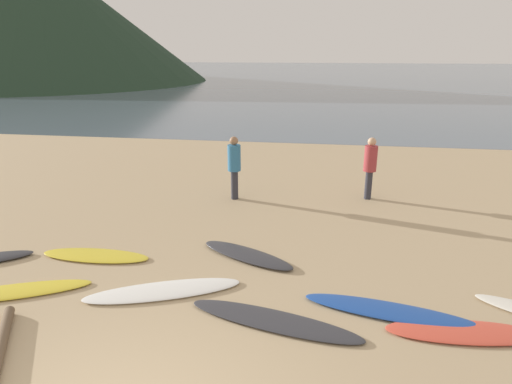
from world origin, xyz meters
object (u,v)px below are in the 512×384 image
Objects in this scene: surfboard_2 at (96,255)px; person_0 at (370,163)px; surfboard_1 at (10,292)px; surfboard_3 at (163,291)px; surfboard_4 at (247,255)px; surfboard_7 at (464,332)px; surfboard_5 at (274,321)px; surfboard_6 at (390,311)px; person_1 at (234,163)px.

surfboard_2 is 1.29× the size of person_0.
surfboard_3 reaches higher than surfboard_1.
surfboard_4 is 0.93× the size of surfboard_7.
surfboard_5 is at bearing -24.21° from surfboard_2.
surfboard_5 is (0.74, -2.00, -0.02)m from surfboard_4.
surfboard_4 is 0.77× the size of surfboard_5.
surfboard_1 is 1.19× the size of surfboard_2.
surfboard_2 is 0.97× the size of surfboard_7.
surfboard_6 is at bearing 155.19° from surfboard_7.
person_1 is (1.94, 3.72, 0.94)m from surfboard_2.
surfboard_2 is 1.04× the size of surfboard_4.
surfboard_5 is at bearing 178.52° from surfboard_7.
person_0 reaches higher than surfboard_2.
surfboard_5 is at bearing -43.07° from surfboard_4.
surfboard_2 is 5.38m from surfboard_6.
surfboard_3 is 3.56m from surfboard_6.
surfboard_3 is at bearing -31.35° from surfboard_2.
surfboard_2 is at bearing -101.14° from person_1.
surfboard_2 is at bearing 176.33° from person_0.
person_1 reaches higher than surfboard_4.
surfboard_5 reaches higher than surfboard_2.
surfboard_2 is 6.93m from person_0.
person_0 is (5.39, 4.26, 0.93)m from surfboard_2.
person_0 reaches higher than surfboard_6.
surfboard_4 reaches higher than surfboard_3.
surfboard_6 is at bearing -38.79° from person_1.
surfboard_5 is at bearing -24.90° from surfboard_1.
surfboard_7 is (3.38, -1.86, -0.02)m from surfboard_4.
surfboard_1 is at bearing 175.56° from surfboard_7.
surfboard_4 is 1.22× the size of person_1.
person_0 is at bearing 19.82° from surfboard_1.
surfboard_7 is at bearing -13.49° from surfboard_2.
surfboard_2 is 0.83× the size of surfboard_3.
surfboard_2 is 4.30m from person_1.
surfboard_2 and surfboard_7 have the same top height.
surfboard_2 is 2.88m from surfboard_4.
surfboard_7 is at bearing -33.80° from person_1.
surfboard_3 is at bearing -170.38° from surfboard_6.
surfboard_6 is (5.99, 0.36, 0.01)m from surfboard_1.
surfboard_1 is 1.61m from surfboard_2.
surfboard_6 reaches higher than surfboard_5.
surfboard_5 reaches higher than surfboard_3.
surfboard_6 reaches higher than surfboard_7.
surfboard_2 is at bearing -144.81° from surfboard_4.
surfboard_1 is 1.16× the size of surfboard_7.
surfboard_1 is 2.47m from surfboard_3.
surfboard_1 is at bearing -125.76° from surfboard_4.
surfboard_1 is 1.24× the size of surfboard_4.
surfboard_1 is 4.02m from surfboard_4.
surfboard_4 is at bearing 123.50° from surfboard_5.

